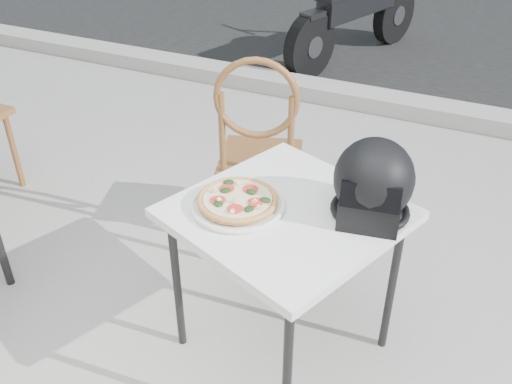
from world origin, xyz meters
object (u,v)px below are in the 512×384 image
at_px(pizza, 238,200).
at_px(helmet, 373,184).
at_px(motorcycle, 357,15).
at_px(plate, 238,205).
at_px(cafe_chair_main, 259,142).
at_px(cafe_table_main, 286,224).

relative_size(pizza, helmet, 1.02).
distance_m(pizza, motorcycle, 3.59).
xyz_separation_m(helmet, motorcycle, (-1.00, 3.38, -0.42)).
relative_size(plate, pizza, 1.08).
bearing_deg(plate, cafe_chair_main, 108.32).
bearing_deg(helmet, cafe_table_main, -170.21).
xyz_separation_m(cafe_chair_main, motorcycle, (-0.33, 2.85, -0.17)).
relative_size(plate, cafe_chair_main, 0.36).
distance_m(plate, motorcycle, 3.59).
distance_m(pizza, helmet, 0.48).
distance_m(cafe_chair_main, motorcycle, 2.88).
bearing_deg(motorcycle, helmet, -53.96).
height_order(cafe_table_main, cafe_chair_main, cafe_chair_main).
bearing_deg(cafe_table_main, motorcycle, 101.84).
distance_m(plate, helmet, 0.49).
xyz_separation_m(pizza, cafe_chair_main, (-0.23, 0.68, -0.15)).
bearing_deg(helmet, cafe_chair_main, 132.31).
relative_size(plate, motorcycle, 0.21).
bearing_deg(cafe_chair_main, helmet, 124.64).
bearing_deg(plate, cafe_table_main, 18.97).
xyz_separation_m(pizza, motorcycle, (-0.56, 3.53, -0.32)).
height_order(helmet, cafe_chair_main, cafe_chair_main).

